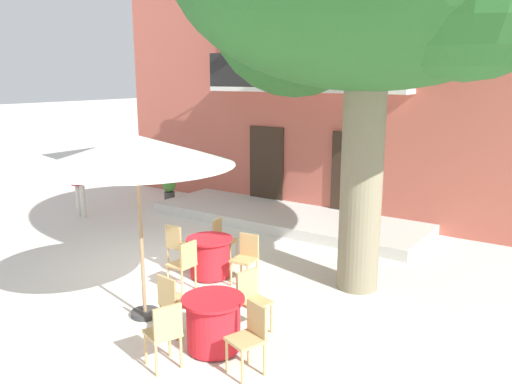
% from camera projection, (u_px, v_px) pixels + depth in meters
% --- Properties ---
extents(ground_plane, '(120.00, 120.00, 0.00)m').
position_uv_depth(ground_plane, '(170.00, 263.00, 10.34)').
color(ground_plane, silver).
extents(building_facade, '(13.00, 5.09, 7.50)m').
position_uv_depth(building_facade, '(342.00, 74.00, 14.94)').
color(building_facade, '#BC5B4C').
rests_on(building_facade, ground).
extents(entrance_step_platform, '(7.16, 2.28, 0.25)m').
position_uv_depth(entrance_step_platform, '(285.00, 218.00, 13.21)').
color(entrance_step_platform, silver).
rests_on(entrance_step_platform, ground).
extents(cafe_table_near_tree, '(0.86, 0.86, 0.76)m').
position_uv_depth(cafe_table_near_tree, '(214.00, 323.00, 7.01)').
color(cafe_table_near_tree, red).
rests_on(cafe_table_near_tree, ground).
extents(cafe_chair_near_tree_0, '(0.49, 0.49, 0.91)m').
position_uv_depth(cafe_chair_near_tree_0, '(252.00, 297.00, 7.51)').
color(cafe_chair_near_tree_0, tan).
rests_on(cafe_chair_near_tree_0, ground).
extents(cafe_chair_near_tree_1, '(0.44, 0.44, 0.91)m').
position_uv_depth(cafe_chair_near_tree_1, '(173.00, 300.00, 7.40)').
color(cafe_chair_near_tree_1, tan).
rests_on(cafe_chair_near_tree_1, ground).
extents(cafe_chair_near_tree_2, '(0.52, 0.52, 0.91)m').
position_uv_depth(cafe_chair_near_tree_2, '(165.00, 331.00, 6.50)').
color(cafe_chair_near_tree_2, tan).
rests_on(cafe_chair_near_tree_2, ground).
extents(cafe_chair_near_tree_3, '(0.51, 0.51, 0.91)m').
position_uv_depth(cafe_chair_near_tree_3, '(250.00, 334.00, 6.44)').
color(cafe_chair_near_tree_3, tan).
rests_on(cafe_chair_near_tree_3, ground).
extents(cafe_table_middle, '(0.86, 0.86, 0.76)m').
position_uv_depth(cafe_table_middle, '(210.00, 257.00, 9.57)').
color(cafe_table_middle, red).
rests_on(cafe_table_middle, ground).
extents(cafe_chair_middle_0, '(0.41, 0.41, 0.91)m').
position_uv_depth(cafe_chair_middle_0, '(177.00, 244.00, 9.90)').
color(cafe_chair_middle_0, tan).
rests_on(cafe_chair_middle_0, ground).
extents(cafe_chair_middle_1, '(0.41, 0.41, 0.91)m').
position_uv_depth(cafe_chair_middle_1, '(184.00, 262.00, 8.91)').
color(cafe_chair_middle_1, tan).
rests_on(cafe_chair_middle_1, ground).
extents(cafe_chair_middle_2, '(0.43, 0.43, 0.91)m').
position_uv_depth(cafe_chair_middle_2, '(246.00, 256.00, 9.24)').
color(cafe_chair_middle_2, tan).
rests_on(cafe_chair_middle_2, ground).
extents(cafe_chair_middle_3, '(0.49, 0.49, 0.91)m').
position_uv_depth(cafe_chair_middle_3, '(222.00, 238.00, 10.25)').
color(cafe_chair_middle_3, tan).
rests_on(cafe_chair_middle_3, ground).
extents(cafe_umbrella, '(2.90, 2.90, 2.85)m').
position_uv_depth(cafe_umbrella, '(137.00, 151.00, 7.51)').
color(cafe_umbrella, '#997A56').
rests_on(cafe_umbrella, ground).
extents(ground_planter_left, '(0.40, 0.40, 0.77)m').
position_uv_depth(ground_planter_left, '(169.00, 189.00, 15.20)').
color(ground_planter_left, '#47423D').
rests_on(ground_planter_left, ground).
extents(pedestrian_near_entrance, '(0.53, 0.36, 1.66)m').
position_uv_depth(pedestrian_near_entrance, '(79.00, 182.00, 13.57)').
color(pedestrian_near_entrance, silver).
rests_on(pedestrian_near_entrance, ground).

